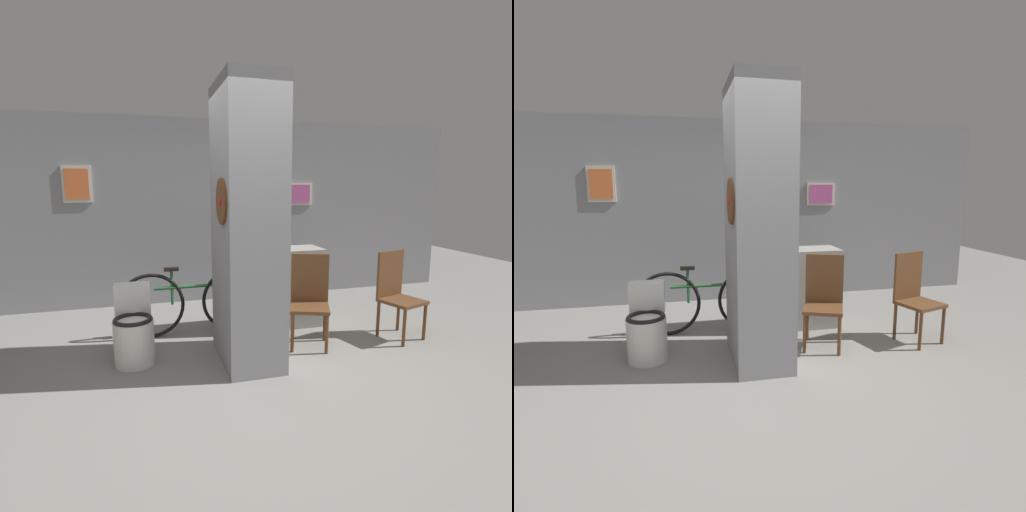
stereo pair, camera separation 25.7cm
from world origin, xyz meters
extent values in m
plane|color=gray|center=(0.00, 0.00, 0.00)|extent=(14.00, 14.00, 0.00)
cube|color=gray|center=(0.00, 2.63, 1.30)|extent=(8.00, 0.06, 2.60)
cube|color=beige|center=(-1.60, 2.58, 1.70)|extent=(0.36, 0.02, 0.48)
cube|color=#D86633|center=(-1.60, 2.57, 1.70)|extent=(0.30, 0.01, 0.39)
cube|color=beige|center=(1.50, 2.58, 1.55)|extent=(0.44, 0.02, 0.34)
cube|color=#B24C8C|center=(1.50, 2.57, 1.55)|extent=(0.36, 0.01, 0.28)
cube|color=gray|center=(0.14, 0.45, 1.30)|extent=(0.53, 0.91, 2.60)
cylinder|color=#593319|center=(-0.14, 0.27, 1.55)|extent=(0.03, 0.40, 0.40)
cylinder|color=red|center=(-0.15, 0.27, 1.55)|extent=(0.01, 0.07, 0.07)
cube|color=gray|center=(0.69, 1.28, 0.47)|extent=(1.15, 0.44, 0.94)
cylinder|color=white|center=(-0.93, 0.64, 0.21)|extent=(0.38, 0.38, 0.43)
torus|color=black|center=(-0.93, 0.64, 0.44)|extent=(0.37, 0.37, 0.04)
cube|color=white|center=(-0.93, 0.89, 0.58)|extent=(0.34, 0.20, 0.30)
cylinder|color=brown|center=(0.61, 0.48, 0.20)|extent=(0.04, 0.04, 0.41)
cylinder|color=brown|center=(0.94, 0.34, 0.20)|extent=(0.04, 0.04, 0.41)
cylinder|color=brown|center=(0.75, 0.80, 0.20)|extent=(0.04, 0.04, 0.41)
cylinder|color=brown|center=(1.07, 0.67, 0.20)|extent=(0.04, 0.04, 0.41)
cube|color=brown|center=(0.84, 0.57, 0.43)|extent=(0.52, 0.52, 0.04)
cube|color=brown|center=(0.91, 0.74, 0.70)|extent=(0.38, 0.18, 0.52)
cylinder|color=brown|center=(1.80, 0.28, 0.20)|extent=(0.04, 0.04, 0.41)
cylinder|color=brown|center=(2.13, 0.38, 0.20)|extent=(0.04, 0.04, 0.41)
cylinder|color=brown|center=(1.70, 0.62, 0.20)|extent=(0.04, 0.04, 0.41)
cylinder|color=brown|center=(2.03, 0.72, 0.20)|extent=(0.04, 0.04, 0.41)
cube|color=brown|center=(1.92, 0.50, 0.43)|extent=(0.50, 0.50, 0.04)
cube|color=brown|center=(1.86, 0.68, 0.70)|extent=(0.39, 0.14, 0.52)
torus|color=black|center=(-0.75, 1.27, 0.37)|extent=(0.74, 0.04, 0.74)
torus|color=black|center=(0.18, 1.27, 0.37)|extent=(0.74, 0.04, 0.74)
cylinder|color=#266633|center=(-0.29, 1.27, 0.56)|extent=(0.86, 0.04, 0.04)
cylinder|color=#266633|center=(-0.52, 1.27, 0.56)|extent=(0.03, 0.03, 0.38)
cylinder|color=#266633|center=(0.13, 1.27, 0.56)|extent=(0.03, 0.03, 0.35)
cube|color=black|center=(-0.52, 1.27, 0.77)|extent=(0.16, 0.06, 0.04)
cylinder|color=#262626|center=(0.13, 1.27, 0.74)|extent=(0.03, 0.42, 0.03)
cylinder|color=#267233|center=(0.67, 1.21, 1.05)|extent=(0.09, 0.09, 0.22)
cylinder|color=#267233|center=(0.67, 1.21, 1.21)|extent=(0.03, 0.03, 0.09)
sphere|color=#333333|center=(0.67, 1.21, 1.27)|extent=(0.04, 0.04, 0.04)
cylinder|color=silver|center=(0.55, 1.33, 1.02)|extent=(0.09, 0.09, 0.15)
cylinder|color=silver|center=(0.55, 1.33, 1.12)|extent=(0.03, 0.03, 0.06)
sphere|color=#333333|center=(0.55, 1.33, 1.16)|extent=(0.04, 0.04, 0.04)
camera|label=1|loc=(-0.80, -3.13, 1.70)|focal=28.00mm
camera|label=2|loc=(-0.55, -3.20, 1.70)|focal=28.00mm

